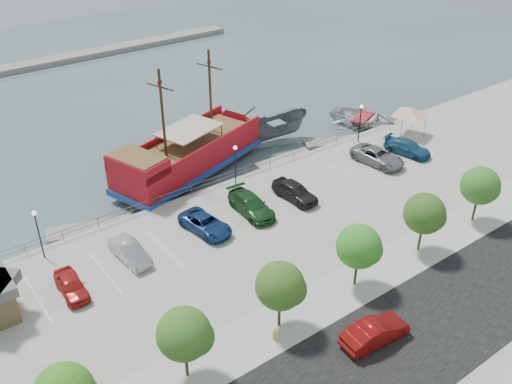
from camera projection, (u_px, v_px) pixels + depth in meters
ground at (279, 228)px, 49.21m from camera, size 160.00×160.00×0.00m
land_slab at (495, 381)px, 34.54m from camera, size 100.00×58.00×1.20m
street at (430, 326)px, 37.67m from camera, size 100.00×8.00×0.04m
sidewalk at (364, 279)px, 41.80m from camera, size 100.00×4.00×0.05m
seawall_railing at (228, 177)px, 53.79m from camera, size 50.00×0.06×1.00m
far_shore at (116, 49)px, 91.96m from camera, size 40.00×3.00×0.80m
pirate_ship at (198, 151)px, 57.25m from camera, size 19.95×10.97×12.36m
patrol_boat at (276, 129)px, 63.03m from camera, size 7.91×4.03×2.92m
speedboat at (362, 119)px, 67.03m from camera, size 8.18×9.34×1.61m
dock_west at (91, 229)px, 48.66m from camera, size 7.54×4.23×0.41m
dock_mid at (285, 160)px, 59.55m from camera, size 6.65×2.24×0.37m
dock_east at (335, 142)px, 63.21m from camera, size 7.09×4.64×0.39m
canopy_tent at (410, 107)px, 61.45m from camera, size 5.85×5.85×3.68m
street_sedan at (375, 332)px, 36.13m from camera, size 4.86×2.04×1.56m
fire_hydrant at (274, 335)px, 36.47m from camera, size 0.24×0.24×0.70m
lamp_post_left at (37, 226)px, 42.47m from camera, size 0.36×0.36×4.28m
lamp_post_mid at (235, 159)px, 51.65m from camera, size 0.36×0.36×4.28m
lamp_post_right at (360, 117)px, 59.80m from camera, size 0.36×0.36×4.28m
tree_b at (187, 335)px, 32.48m from camera, size 3.30×3.20×5.00m
tree_c at (282, 287)px, 36.05m from camera, size 3.30×3.20×5.00m
tree_d at (361, 247)px, 39.62m from camera, size 3.30×3.20×5.00m
tree_e at (426, 214)px, 43.19m from camera, size 3.30×3.20×5.00m
tree_f at (482, 187)px, 46.75m from camera, size 3.30×3.20×5.00m
parked_car_a at (71, 285)px, 40.13m from camera, size 1.79×4.12×1.38m
parked_car_b at (130, 252)px, 43.43m from camera, size 1.88×4.52×1.46m
parked_car_c at (205, 224)px, 46.70m from camera, size 3.03×5.31×1.40m
parked_car_d at (251, 205)px, 49.02m from camera, size 2.51×5.54×1.57m
parked_car_e at (295, 191)px, 50.96m from camera, size 2.19×4.87×1.62m
parked_car_g at (378, 156)px, 56.80m from camera, size 3.23×5.85×1.55m
parked_car_h at (407, 147)px, 58.63m from camera, size 3.00×5.29×1.44m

